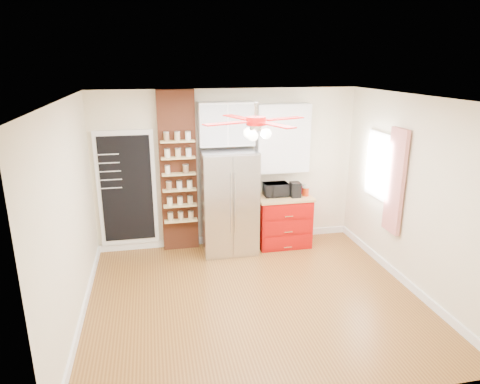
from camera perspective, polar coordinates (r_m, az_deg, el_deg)
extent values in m
plane|color=brown|center=(6.06, 1.89, -13.99)|extent=(4.50, 4.50, 0.00)
plane|color=white|center=(5.21, 2.19, 12.40)|extent=(4.50, 4.50, 0.00)
cube|color=beige|center=(7.36, -1.66, 3.11)|extent=(4.50, 0.02, 2.70)
cube|color=beige|center=(3.73, 9.46, -11.53)|extent=(4.50, 0.02, 2.70)
cube|color=beige|center=(5.43, -21.73, -3.23)|extent=(0.02, 4.00, 2.70)
cube|color=beige|center=(6.38, 22.06, -0.35)|extent=(0.02, 4.00, 2.70)
cube|color=white|center=(7.31, -14.84, 0.40)|extent=(0.95, 0.04, 1.95)
cube|color=black|center=(7.28, -14.84, 0.35)|extent=(0.82, 0.02, 1.78)
cube|color=brown|center=(7.19, -8.23, 2.60)|extent=(0.60, 0.16, 2.70)
cube|color=#B6B5BA|center=(7.14, -1.50, -1.31)|extent=(0.90, 0.70, 1.75)
cube|color=white|center=(7.04, -1.87, 9.09)|extent=(0.90, 0.35, 0.70)
cube|color=#9C0906|center=(7.55, 5.73, -3.92)|extent=(0.90, 0.60, 0.86)
cube|color=tan|center=(7.41, 5.84, -0.67)|extent=(0.94, 0.64, 0.04)
cube|color=white|center=(7.33, 5.67, 7.16)|extent=(0.90, 0.30, 1.15)
cube|color=white|center=(7.06, 18.14, 3.32)|extent=(0.04, 0.75, 1.05)
cube|color=red|center=(6.60, 20.00, 1.33)|extent=(0.06, 0.40, 1.55)
cylinder|color=silver|center=(5.22, 2.17, 10.76)|extent=(0.05, 0.05, 0.20)
cylinder|color=#B20C0A|center=(5.24, 2.15, 9.45)|extent=(0.24, 0.24, 0.10)
sphere|color=white|center=(5.26, 2.13, 7.73)|extent=(0.13, 0.13, 0.13)
imported|color=black|center=(7.35, 4.78, 0.33)|extent=(0.42, 0.29, 0.23)
cube|color=black|center=(7.33, 7.37, 0.31)|extent=(0.16, 0.18, 0.26)
cylinder|color=#A72809|center=(7.44, 8.73, 0.03)|extent=(0.15, 0.15, 0.14)
cylinder|color=#BA0A1C|center=(7.56, 8.36, 0.37)|extent=(0.14, 0.14, 0.15)
cylinder|color=beige|center=(7.04, -9.65, 2.94)|extent=(0.09, 0.09, 0.13)
cylinder|color=#866344|center=(7.03, -7.25, 3.04)|extent=(0.13, 0.13, 0.13)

